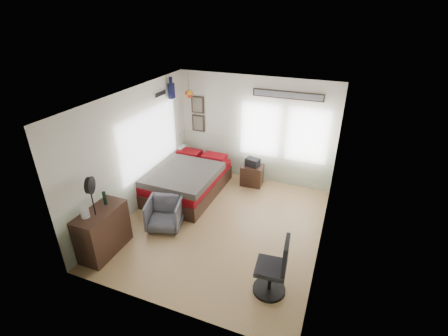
{
  "coord_description": "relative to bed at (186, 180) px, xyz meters",
  "views": [
    {
      "loc": [
        2.09,
        -5.15,
        4.21
      ],
      "look_at": [
        -0.1,
        0.4,
        1.15
      ],
      "focal_mm": 26.0,
      "sensor_mm": 36.0,
      "label": 1
    }
  ],
  "objects": [
    {
      "name": "armchair",
      "position": [
        0.23,
        -1.4,
        -0.02
      ],
      "size": [
        0.85,
        0.87,
        0.64
      ],
      "primitive_type": "imported",
      "rotation": [
        0.0,
        0.0,
        0.28
      ],
      "color": "slate",
      "rests_on": "ground_plane"
    },
    {
      "name": "dresser",
      "position": [
        -0.44,
        -2.45,
        0.11
      ],
      "size": [
        0.48,
        1.0,
        0.9
      ],
      "primitive_type": "cube",
      "color": "#35221A",
      "rests_on": "ground_plane"
    },
    {
      "name": "room_shell",
      "position": [
        1.22,
        -0.74,
        1.27
      ],
      "size": [
        4.02,
        4.52,
        2.71
      ],
      "color": "beige",
      "rests_on": "ground_plane"
    },
    {
      "name": "kettle",
      "position": [
        -0.52,
        -2.68,
        0.65
      ],
      "size": [
        0.17,
        0.15,
        0.19
      ],
      "rotation": [
        0.0,
        0.0,
        0.36
      ],
      "color": "silver",
      "rests_on": "dresser"
    },
    {
      "name": "bed",
      "position": [
        0.0,
        0.0,
        0.0
      ],
      "size": [
        1.61,
        2.21,
        0.7
      ],
      "rotation": [
        0.0,
        0.0,
        -0.01
      ],
      "color": "#35221A",
      "rests_on": "ground_plane"
    },
    {
      "name": "black_bag",
      "position": [
        1.38,
        0.98,
        0.28
      ],
      "size": [
        0.38,
        0.3,
        0.2
      ],
      "primitive_type": "cube",
      "rotation": [
        0.0,
        0.0,
        -0.25
      ],
      "color": "black",
      "rests_on": "nightstand"
    },
    {
      "name": "wall_decor",
      "position": [
        0.2,
        1.03,
        1.76
      ],
      "size": [
        3.55,
        1.32,
        1.44
      ],
      "color": "#3F2E21",
      "rests_on": "room_shell"
    },
    {
      "name": "task_chair",
      "position": [
        2.74,
        -2.25,
        0.09
      ],
      "size": [
        0.53,
        0.53,
        1.07
      ],
      "rotation": [
        0.0,
        0.0,
        0.1
      ],
      "color": "black",
      "rests_on": "ground_plane"
    },
    {
      "name": "nightstand",
      "position": [
        1.38,
        0.98,
        -0.08
      ],
      "size": [
        0.55,
        0.45,
        0.53
      ],
      "primitive_type": "cube",
      "rotation": [
        0.0,
        0.0,
        0.05
      ],
      "color": "#35221A",
      "rests_on": "ground_plane"
    },
    {
      "name": "bottle",
      "position": [
        -0.47,
        -2.22,
        0.69
      ],
      "size": [
        0.06,
        0.06,
        0.26
      ],
      "primitive_type": "cylinder",
      "color": "black",
      "rests_on": "dresser"
    },
    {
      "name": "ground_plane",
      "position": [
        1.3,
        -0.92,
        -0.35
      ],
      "size": [
        4.0,
        4.5,
        0.01
      ],
      "primitive_type": "cube",
      "color": "#AD8450"
    },
    {
      "name": "stand_fan",
      "position": [
        -0.4,
        -2.56,
        1.13
      ],
      "size": [
        0.18,
        0.29,
        0.74
      ],
      "rotation": [
        0.0,
        0.0,
        0.37
      ],
      "color": "black",
      "rests_on": "dresser"
    }
  ]
}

